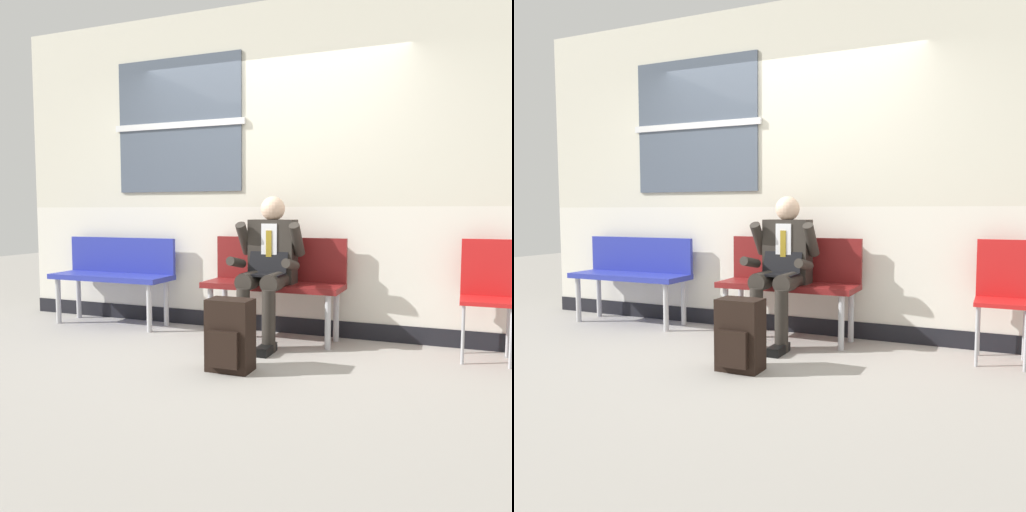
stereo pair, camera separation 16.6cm
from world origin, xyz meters
The scene contains 7 objects.
ground_plane centered at (0.00, 0.00, 0.00)m, with size 18.00×18.00×0.00m, color #9E9991.
station_wall centered at (-0.02, 0.55, 1.50)m, with size 5.47×0.16×3.00m.
bench_with_person centered at (0.16, 0.27, 0.54)m, with size 1.22×0.42×0.89m.
bench_empty centered at (-1.54, 0.27, 0.53)m, with size 1.23×0.42×0.86m.
person_seated centered at (0.16, 0.07, 0.67)m, with size 0.57×0.70×1.25m.
backpack centered at (0.18, -0.77, 0.25)m, with size 0.31×0.24×0.51m.
folding_chair centered at (1.87, 0.25, 0.55)m, with size 0.38×0.38×0.91m.
Camera 1 is at (1.70, -4.10, 1.13)m, focal length 37.16 mm.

